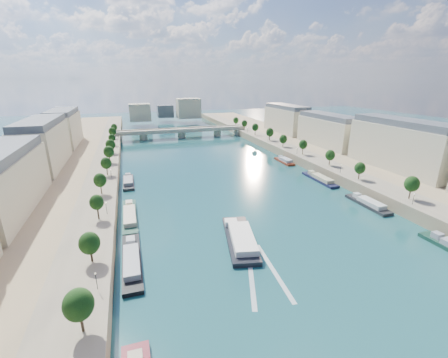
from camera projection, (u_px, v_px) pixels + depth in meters
ground at (227, 184)px, 144.54m from camera, size 700.00×700.00×0.00m
quay_left at (61, 196)px, 123.11m from camera, size 44.00×520.00×5.00m
quay_right at (352, 166)px, 164.38m from camera, size 44.00×520.00×5.00m
pave_left at (99, 186)px, 126.60m from camera, size 14.00×520.00×0.10m
pave_right at (329, 164)px, 159.27m from camera, size 14.00×520.00×0.10m
trees_left at (103, 172)px, 127.25m from camera, size 4.80×268.80×8.26m
trees_right at (316, 150)px, 166.01m from camera, size 4.80×268.80×8.26m
lamps_left at (109, 187)px, 117.98m from camera, size 0.36×200.36×4.28m
lamps_right at (317, 158)px, 161.63m from camera, size 0.36×200.36×4.28m
buildings_left at (27, 158)px, 125.79m from camera, size 16.00×226.00×23.20m
buildings_right at (359, 136)px, 174.52m from camera, size 16.00×226.00×23.20m
skyline at (170, 110)px, 339.17m from camera, size 79.00×42.00×22.00m
bridge at (181, 132)px, 256.92m from camera, size 112.00×12.00×8.15m
tour_barge at (240, 238)px, 93.11m from camera, size 13.72×29.44×3.85m
wake at (262, 272)px, 78.46m from camera, size 12.82×26.01×0.04m
moored_barges_left at (132, 262)px, 81.53m from camera, size 5.00×158.69×3.60m
moored_barges_right at (377, 209)px, 115.12m from camera, size 5.00×162.85×3.60m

